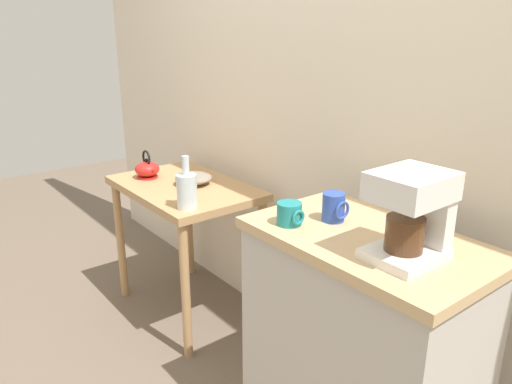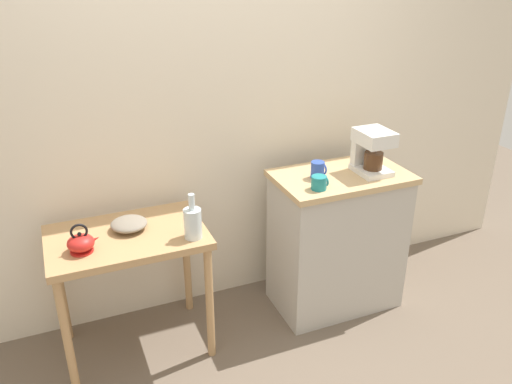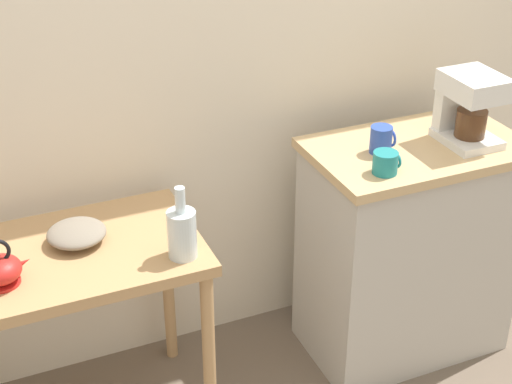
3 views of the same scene
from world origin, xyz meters
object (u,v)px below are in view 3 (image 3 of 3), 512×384
teakettle (0,270)px  mug_dark_teal (386,163)px  coffee_maker (468,104)px  bowl_stoneware (77,233)px  mug_blue (382,140)px  glass_carafe_vase (182,232)px

teakettle → mug_dark_teal: (1.26, -0.09, 0.15)m
teakettle → coffee_maker: (1.66, 0.02, 0.25)m
teakettle → bowl_stoneware: bearing=28.3°
mug_blue → mug_dark_teal: (-0.07, -0.14, -0.01)m
teakettle → coffee_maker: size_ratio=0.62×
mug_blue → glass_carafe_vase: bearing=-171.2°
mug_blue → bowl_stoneware: bearing=175.3°
bowl_stoneware → teakettle: 0.29m
teakettle → coffee_maker: bearing=0.6°
glass_carafe_vase → coffee_maker: size_ratio=0.95×
coffee_maker → glass_carafe_vase: bearing=-175.4°
teakettle → glass_carafe_vase: glass_carafe_vase is taller
bowl_stoneware → glass_carafe_vase: 0.36m
glass_carafe_vase → coffee_maker: (1.11, 0.09, 0.21)m
bowl_stoneware → mug_dark_teal: bearing=-12.9°
glass_carafe_vase → mug_blue: size_ratio=2.50×
coffee_maker → mug_blue: size_ratio=2.64×
teakettle → glass_carafe_vase: (0.55, -0.07, 0.04)m
coffee_maker → teakettle: bearing=-179.4°
mug_blue → teakettle: bearing=-177.9°
teakettle → mug_blue: bearing=2.1°
teakettle → mug_blue: 1.34m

